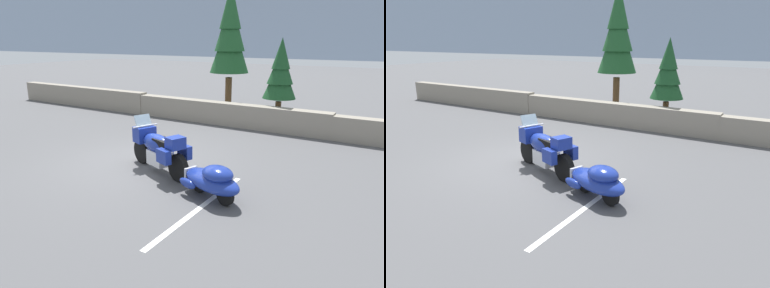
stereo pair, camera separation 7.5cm
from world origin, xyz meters
TOP-DOWN VIEW (x-y plane):
  - ground_plane at (0.00, 0.00)m, footprint 80.00×80.00m
  - stone_guard_wall at (-0.35, 5.18)m, footprint 24.00×0.53m
  - touring_motorcycle at (0.90, -0.28)m, footprint 2.21×1.22m
  - car_shaped_trailer at (2.80, -1.00)m, footprint 2.19×1.18m
  - pine_tree_tall at (-0.92, 7.36)m, footprint 1.70×1.70m
  - pine_tree_secondary at (1.82, 6.04)m, footprint 1.24×1.24m
  - parking_stripe_marker at (2.81, -1.50)m, footprint 0.12×3.60m

SIDE VIEW (x-z plane):
  - ground_plane at x=0.00m, z-range 0.00..0.00m
  - parking_stripe_marker at x=2.81m, z-range 0.00..0.01m
  - car_shaped_trailer at x=2.80m, z-range 0.03..0.79m
  - stone_guard_wall at x=-0.35m, z-range -0.04..0.91m
  - touring_motorcycle at x=0.90m, z-range -0.04..1.29m
  - pine_tree_secondary at x=1.82m, z-range 0.41..3.70m
  - pine_tree_tall at x=-0.92m, z-range 0.70..6.22m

